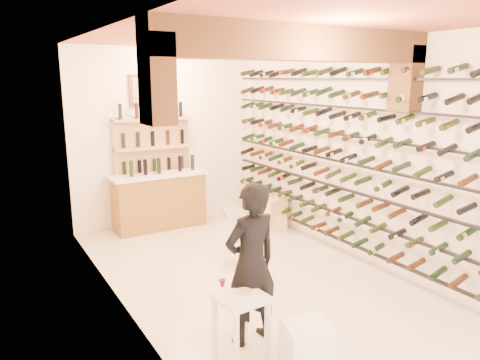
% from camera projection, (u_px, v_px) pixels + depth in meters
% --- Properties ---
extents(ground, '(6.00, 6.00, 0.00)m').
position_uv_depth(ground, '(251.00, 276.00, 6.31)').
color(ground, silver).
rests_on(ground, ground).
extents(room_shell, '(3.52, 6.02, 3.21)m').
position_uv_depth(room_shell, '(263.00, 113.00, 5.61)').
color(room_shell, white).
rests_on(room_shell, ground).
extents(wine_rack, '(0.32, 5.70, 2.56)m').
position_uv_depth(wine_rack, '(340.00, 156.00, 6.74)').
color(wine_rack, black).
rests_on(wine_rack, ground).
extents(back_counter, '(1.70, 0.62, 1.29)m').
position_uv_depth(back_counter, '(159.00, 199.00, 8.27)').
color(back_counter, olive).
rests_on(back_counter, ground).
extents(back_shelving, '(1.40, 0.31, 2.73)m').
position_uv_depth(back_shelving, '(153.00, 162.00, 8.34)').
color(back_shelving, tan).
rests_on(back_shelving, ground).
extents(tasting_table, '(0.48, 0.48, 0.79)m').
position_uv_depth(tasting_table, '(241.00, 307.00, 4.38)').
color(tasting_table, white).
rests_on(tasting_table, ground).
extents(white_stool, '(0.50, 0.50, 0.50)m').
position_uv_depth(white_stool, '(306.00, 350.00, 4.17)').
color(white_stool, white).
rests_on(white_stool, ground).
extents(person, '(0.65, 0.46, 1.68)m').
position_uv_depth(person, '(251.00, 264.00, 4.60)').
color(person, black).
rests_on(person, ground).
extents(chrome_barstool, '(0.43, 0.43, 0.84)m').
position_uv_depth(chrome_barstool, '(238.00, 234.00, 6.56)').
color(chrome_barstool, silver).
rests_on(chrome_barstool, ground).
extents(crate_lower, '(0.57, 0.48, 0.29)m').
position_uv_depth(crate_lower, '(272.00, 221.00, 8.27)').
color(crate_lower, '#DDC179').
rests_on(crate_lower, ground).
extents(crate_upper, '(0.57, 0.47, 0.29)m').
position_uv_depth(crate_upper, '(272.00, 206.00, 8.20)').
color(crate_upper, '#DDC179').
rests_on(crate_upper, crate_lower).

